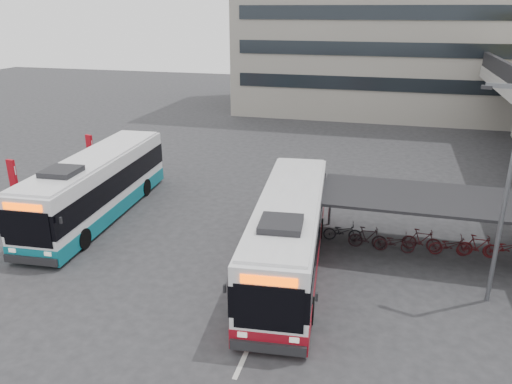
% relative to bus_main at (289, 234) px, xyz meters
% --- Properties ---
extents(ground, '(120.00, 120.00, 0.00)m').
position_rel_bus_main_xyz_m(ground, '(-2.66, 0.06, -1.54)').
color(ground, '#28282B').
rests_on(ground, ground).
extents(bike_shelter, '(10.00, 4.00, 2.54)m').
position_rel_bus_main_xyz_m(bike_shelter, '(5.81, 3.06, -0.24)').
color(bike_shelter, '#595B60').
rests_on(bike_shelter, ground).
extents(road_markings, '(0.15, 7.60, 0.01)m').
position_rel_bus_main_xyz_m(road_markings, '(-0.16, -2.94, -1.53)').
color(road_markings, beige).
rests_on(road_markings, ground).
extents(bus_main, '(3.50, 11.39, 3.31)m').
position_rel_bus_main_xyz_m(bus_main, '(0.00, 0.00, 0.00)').
color(bus_main, white).
rests_on(bus_main, ground).
extents(bus_teal, '(3.25, 11.53, 3.37)m').
position_rel_bus_main_xyz_m(bus_teal, '(-10.40, 2.94, 0.03)').
color(bus_teal, white).
rests_on(bus_teal, ground).
extents(pedestrian, '(0.61, 0.70, 1.61)m').
position_rel_bus_main_xyz_m(pedestrian, '(-9.98, 1.27, -0.73)').
color(pedestrian, black).
rests_on(pedestrian, ground).
extents(lamp_post, '(1.34, 0.50, 7.74)m').
position_rel_bus_main_xyz_m(lamp_post, '(7.34, -0.40, 2.87)').
color(lamp_post, '#595B60').
rests_on(lamp_post, ground).
extents(sign_totem_mid, '(0.52, 0.22, 2.40)m').
position_rel_bus_main_xyz_m(sign_totem_mid, '(-15.82, 3.42, -0.30)').
color(sign_totem_mid, '#A80A15').
rests_on(sign_totem_mid, ground).
extents(sign_totem_north, '(0.52, 0.30, 2.44)m').
position_rel_bus_main_xyz_m(sign_totem_north, '(-14.82, 9.23, -0.27)').
color(sign_totem_north, '#A80A15').
rests_on(sign_totem_north, ground).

